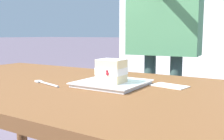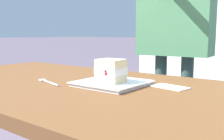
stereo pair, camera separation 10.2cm
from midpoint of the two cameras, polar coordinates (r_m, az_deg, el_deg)
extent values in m
cylinder|color=brown|center=(1.97, -14.90, -9.64)|extent=(0.07, 0.07, 0.68)
cube|color=brown|center=(1.09, -5.11, -3.83)|extent=(1.68, 0.83, 0.04)
cube|color=white|center=(1.03, 2.84, -3.01)|extent=(0.24, 0.24, 0.01)
cube|color=white|center=(1.02, 2.85, -2.57)|extent=(0.25, 0.25, 0.00)
cube|color=beige|center=(1.00, 2.67, -1.83)|extent=(0.10, 0.08, 0.03)
cube|color=white|center=(1.00, 2.68, -0.23)|extent=(0.10, 0.08, 0.03)
sphere|color=#B21923|center=(1.03, 3.79, 0.06)|extent=(0.02, 0.02, 0.02)
sphere|color=#B21923|center=(0.96, 1.72, -0.84)|extent=(0.01, 0.01, 0.01)
sphere|color=#B21923|center=(0.96, 1.64, -0.29)|extent=(0.01, 0.01, 0.01)
cube|color=beige|center=(0.99, 2.69, 1.38)|extent=(0.10, 0.08, 0.03)
cube|color=white|center=(0.99, 2.69, 2.30)|extent=(0.10, 0.08, 0.00)
cylinder|color=silver|center=(1.07, -10.53, -2.80)|extent=(0.14, 0.05, 0.01)
cube|color=silver|center=(1.15, -12.38, -2.16)|extent=(0.04, 0.03, 0.01)
cube|color=silver|center=(1.02, 15.28, -3.60)|extent=(0.15, 0.10, 0.00)
cylinder|color=#334B43|center=(1.75, 11.97, -9.88)|extent=(0.07, 0.07, 0.80)
cylinder|color=#334B43|center=(1.70, 17.29, -10.58)|extent=(0.07, 0.07, 0.80)
cube|color=#4C895B|center=(1.65, 15.40, 12.92)|extent=(0.44, 0.21, 0.56)
camera|label=1|loc=(0.05, -87.14, 0.38)|focal=42.21mm
camera|label=2|loc=(0.05, 92.86, -0.38)|focal=42.21mm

